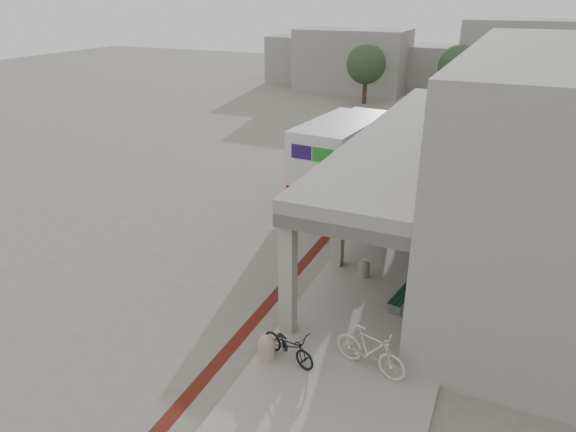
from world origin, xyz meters
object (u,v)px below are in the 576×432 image
at_px(fedex_truck, 348,151).
at_px(bench, 405,294).
at_px(bicycle_black, 289,345).
at_px(bicycle_cream, 370,350).
at_px(utility_cabinet, 416,237).

relative_size(fedex_truck, bench, 4.66).
height_order(bicycle_black, bicycle_cream, bicycle_cream).
height_order(utility_cabinet, bicycle_cream, bicycle_cream).
distance_m(utility_cabinet, bicycle_cream, 6.78).
relative_size(utility_cabinet, bicycle_black, 0.63).
xyz_separation_m(fedex_truck, bicycle_black, (2.58, -12.54, -1.27)).
relative_size(bench, bicycle_cream, 0.92).
relative_size(fedex_truck, bicycle_cream, 4.29).
relative_size(bench, bicycle_black, 1.09).
bearing_deg(bench, bicycle_cream, -82.22).
relative_size(bench, utility_cabinet, 1.74).
height_order(fedex_truck, bicycle_cream, fedex_truck).
bearing_deg(bicycle_black, bicycle_cream, -58.09).
distance_m(fedex_truck, utility_cabinet, 6.91).
bearing_deg(bench, bicycle_black, -108.87).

